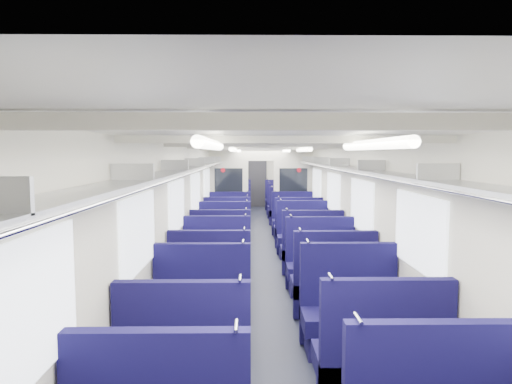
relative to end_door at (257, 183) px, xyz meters
name	(u,v)px	position (x,y,z in m)	size (l,w,h in m)	color
floor	(264,255)	(0.00, -8.94, -1.00)	(2.80, 18.00, 0.01)	black
ceiling	(264,146)	(0.00, -8.94, 1.35)	(2.80, 18.00, 0.01)	silver
wall_left	(198,201)	(-1.40, -8.94, 0.18)	(0.02, 18.00, 2.35)	beige
dado_left	(199,239)	(-1.39, -8.94, -0.65)	(0.03, 17.90, 0.70)	#131035
wall_right	(329,201)	(1.40, -8.94, 0.18)	(0.02, 18.00, 2.35)	beige
dado_right	(328,239)	(1.39, -8.94, -0.65)	(0.03, 17.90, 0.70)	#131035
wall_far	(257,178)	(0.00, 0.06, 0.18)	(2.80, 0.02, 2.35)	beige
luggage_rack_left	(207,164)	(-1.21, -8.94, 0.97)	(0.36, 17.40, 0.18)	#B2B5BA
luggage_rack_right	(321,164)	(1.21, -8.94, 0.97)	(0.36, 17.40, 0.18)	#B2B5BA
windows	(264,192)	(0.00, -9.40, 0.42)	(2.78, 15.60, 0.75)	white
ceiling_fittings	(264,149)	(0.00, -9.20, 1.29)	(2.70, 16.06, 0.11)	beige
end_door	(257,183)	(0.00, 0.00, 0.00)	(0.75, 0.06, 2.00)	black
bulkhead	(261,189)	(0.00, -6.34, 0.23)	(2.80, 0.10, 2.35)	beige
seat_4	(186,370)	(-0.83, -14.87, -0.62)	(1.10, 0.61, 1.22)	#100D40
seat_5	(380,367)	(0.83, -14.82, -0.62)	(1.10, 0.61, 1.22)	#100D40
seat_6	(201,318)	(-0.83, -13.67, -0.62)	(1.10, 0.61, 1.22)	#100D40
seat_7	(350,317)	(0.83, -13.66, -0.62)	(1.10, 0.61, 1.22)	#100D40
seat_8	(211,287)	(-0.83, -12.51, -0.62)	(1.10, 0.61, 1.22)	#100D40
seat_9	(333,288)	(0.83, -12.57, -0.62)	(1.10, 0.61, 1.22)	#100D40
seat_10	(216,268)	(-0.83, -11.44, -0.62)	(1.10, 0.61, 1.22)	#100D40
seat_11	(321,269)	(0.83, -11.56, -0.62)	(1.10, 0.61, 1.22)	#100D40
seat_12	(221,252)	(-0.83, -10.34, -0.62)	(1.10, 0.61, 1.22)	#100D40
seat_13	(311,253)	(0.83, -10.42, -0.62)	(1.10, 0.61, 1.22)	#100D40
seat_14	(224,241)	(-0.83, -9.24, -0.62)	(1.10, 0.61, 1.22)	#100D40
seat_15	(303,239)	(0.83, -9.07, -0.62)	(1.10, 0.61, 1.22)	#100D40
seat_16	(228,231)	(-0.83, -7.98, -0.62)	(1.10, 0.61, 1.22)	#100D40
seat_17	(298,231)	(0.83, -8.09, -0.62)	(1.10, 0.61, 1.22)	#100D40
seat_18	(230,223)	(-0.83, -6.87, -0.62)	(1.10, 0.61, 1.22)	#100D40
seat_19	(293,223)	(0.83, -6.77, -0.62)	(1.10, 0.61, 1.22)	#100D40
seat_20	(233,213)	(-0.83, -4.92, -0.62)	(1.10, 0.61, 1.22)	#100D40
seat_21	(287,213)	(0.83, -4.79, -0.62)	(1.10, 0.61, 1.22)	#100D40
seat_22	(234,208)	(-0.83, -3.59, -0.62)	(1.10, 0.61, 1.22)	#100D40
seat_23	(284,208)	(0.83, -3.67, -0.62)	(1.10, 0.61, 1.22)	#100D40
seat_24	(235,205)	(-0.83, -2.54, -0.62)	(1.10, 0.61, 1.22)	#100D40
seat_25	(281,204)	(0.83, -2.44, -0.62)	(1.10, 0.61, 1.22)	#100D40
seat_26	(236,201)	(-0.83, -1.38, -0.62)	(1.10, 0.61, 1.22)	#100D40
seat_27	(280,201)	(0.83, -1.40, -0.62)	(1.10, 0.61, 1.22)	#100D40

